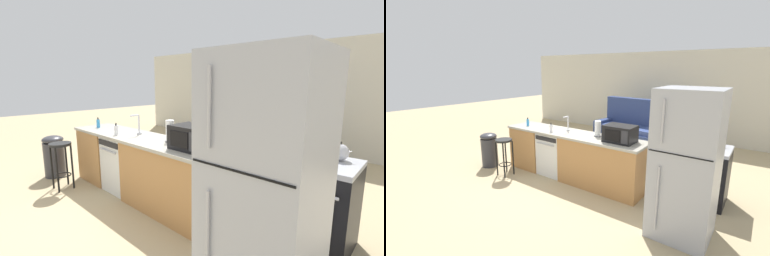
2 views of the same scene
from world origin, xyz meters
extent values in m
plane|color=tan|center=(0.00, 0.00, 0.00)|extent=(24.00, 24.00, 0.00)
cube|color=beige|center=(0.30, 4.20, 1.30)|extent=(10.00, 0.06, 2.60)
cube|color=#B77F47|center=(-0.93, 0.00, 0.43)|extent=(0.75, 0.62, 0.86)
cube|color=#B77F47|center=(0.83, 0.00, 0.43)|extent=(1.55, 0.62, 0.86)
cube|color=#ADA899|center=(0.15, 0.00, 0.88)|extent=(2.94, 0.66, 0.04)
cube|color=#49331C|center=(0.15, 0.00, 0.04)|extent=(2.86, 0.56, 0.08)
cube|color=white|center=(-0.25, 0.00, 0.42)|extent=(0.58, 0.58, 0.84)
cube|color=black|center=(-0.25, -0.30, 0.78)|extent=(0.52, 0.01, 0.08)
cylinder|color=#B2B2B7|center=(-0.25, -0.31, 0.68)|extent=(0.44, 0.02, 0.02)
cube|color=black|center=(2.35, 0.55, 0.42)|extent=(0.76, 0.64, 0.85)
cube|color=black|center=(2.35, 0.22, 0.47)|extent=(0.53, 0.01, 0.43)
cylinder|color=silver|center=(2.35, 0.20, 0.70)|extent=(0.61, 0.03, 0.03)
cube|color=#A8AAB2|center=(2.35, 0.55, 0.88)|extent=(0.76, 0.64, 0.05)
torus|color=black|center=(2.18, 0.42, 0.89)|extent=(0.16, 0.16, 0.01)
torus|color=black|center=(2.52, 0.42, 0.89)|extent=(0.16, 0.16, 0.01)
torus|color=black|center=(2.18, 0.68, 0.89)|extent=(0.16, 0.16, 0.01)
torus|color=black|center=(2.52, 0.68, 0.89)|extent=(0.16, 0.16, 0.01)
cube|color=#A8AAB2|center=(2.35, -0.55, 0.94)|extent=(0.72, 0.70, 1.87)
cylinder|color=#B2B2B7|center=(2.15, -0.92, 1.52)|extent=(0.02, 0.02, 0.50)
cylinder|color=#B2B2B7|center=(2.15, -0.92, 0.58)|extent=(0.02, 0.02, 0.81)
cube|color=black|center=(2.35, -0.90, 1.16)|extent=(0.68, 0.01, 0.01)
cube|color=black|center=(1.17, 0.00, 1.04)|extent=(0.50, 0.36, 0.28)
cube|color=black|center=(1.12, -0.18, 1.04)|extent=(0.27, 0.01, 0.18)
cube|color=#2D2D33|center=(1.34, -0.18, 1.04)|extent=(0.11, 0.01, 0.21)
cylinder|color=silver|center=(0.00, 0.08, 0.92)|extent=(0.07, 0.07, 0.03)
cylinder|color=silver|center=(0.00, 0.08, 1.06)|extent=(0.02, 0.02, 0.26)
cylinder|color=silver|center=(0.00, 0.01, 1.19)|extent=(0.02, 0.14, 0.02)
cylinder|color=#4C4C51|center=(0.68, 0.08, 0.91)|extent=(0.14, 0.14, 0.01)
cylinder|color=white|center=(0.68, 0.08, 1.05)|extent=(0.11, 0.11, 0.27)
cylinder|color=silver|center=(-0.21, -0.17, 0.97)|extent=(0.06, 0.06, 0.14)
cylinder|color=black|center=(-0.21, -0.17, 1.06)|extent=(0.02, 0.02, 0.04)
cylinder|color=#338CCC|center=(-0.99, -0.06, 0.97)|extent=(0.06, 0.06, 0.14)
cylinder|color=black|center=(-0.99, -0.06, 1.06)|extent=(0.02, 0.02, 0.04)
sphere|color=#B2B2B7|center=(2.52, 0.68, 0.99)|extent=(0.17, 0.17, 0.17)
sphere|color=black|center=(2.52, 0.68, 1.08)|extent=(0.03, 0.03, 0.03)
cone|color=#B2B2B7|center=(2.60, 0.68, 1.00)|extent=(0.08, 0.04, 0.06)
cylinder|color=black|center=(-1.00, -0.69, 0.72)|extent=(0.32, 0.32, 0.04)
cylinder|color=black|center=(-1.11, -0.80, 0.35)|extent=(0.03, 0.03, 0.70)
cylinder|color=black|center=(-0.88, -0.80, 0.35)|extent=(0.03, 0.03, 0.70)
cylinder|color=black|center=(-1.11, -0.58, 0.35)|extent=(0.03, 0.03, 0.70)
cylinder|color=black|center=(-0.88, -0.58, 0.35)|extent=(0.03, 0.03, 0.70)
torus|color=black|center=(-1.00, -0.69, 0.22)|extent=(0.25, 0.25, 0.02)
cylinder|color=#333338|center=(-1.67, -0.57, 0.31)|extent=(0.34, 0.34, 0.62)
ellipsoid|color=#333338|center=(-1.67, -0.57, 0.67)|extent=(0.35, 0.35, 0.14)
cube|color=navy|center=(0.12, 2.74, 0.21)|extent=(2.09, 1.12, 0.42)
cube|color=navy|center=(0.15, 3.06, 0.64)|extent=(2.01, 0.46, 1.27)
cube|color=navy|center=(-0.78, 2.84, 0.31)|extent=(0.30, 0.92, 0.62)
cube|color=navy|center=(1.01, 2.64, 0.31)|extent=(0.30, 0.92, 0.62)
cube|color=#35477D|center=(-0.44, 2.75, 0.48)|extent=(0.63, 0.69, 0.12)
cube|color=#35477D|center=(0.11, 2.69, 0.48)|extent=(0.63, 0.69, 0.12)
cube|color=#35477D|center=(0.66, 2.62, 0.48)|extent=(0.63, 0.69, 0.12)
camera|label=1|loc=(3.13, -2.11, 1.67)|focal=24.00mm
camera|label=2|loc=(3.05, -3.70, 2.08)|focal=24.00mm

